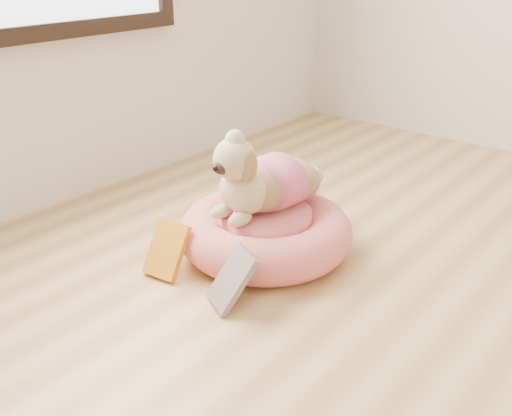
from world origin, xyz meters
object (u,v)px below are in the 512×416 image
Objects in this scene: dog at (262,166)px; book_white at (232,279)px; pet_bed at (265,231)px; book_yellow at (167,250)px.

book_white is at bearing -59.21° from dog.
pet_bed is 3.14× the size of book_white.
book_yellow is at bearing -154.02° from book_white.
pet_bed is 3.23× the size of book_yellow.
book_white is at bearing -7.84° from book_yellow.
dog is 2.29× the size of book_yellow.
dog is at bearing 140.53° from book_white.
book_yellow is (-0.15, -0.31, 0.01)m from pet_bed.
dog is (-0.02, 0.00, 0.23)m from pet_bed.
dog reaches higher than book_yellow.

